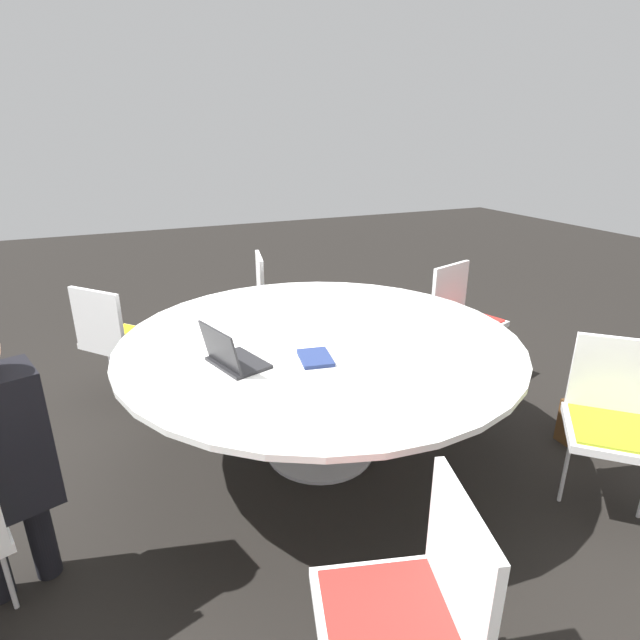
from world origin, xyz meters
name	(u,v)px	position (x,y,z in m)	size (l,w,h in m)	color
ground_plane	(320,451)	(0.00, 0.00, 0.00)	(16.00, 16.00, 0.00)	black
conference_table	(320,350)	(0.00, 0.00, 0.66)	(2.18, 2.18, 0.74)	#B7B7BC
chair_1	(413,604)	(0.34, 1.46, 0.52)	(0.52, 0.54, 0.86)	white
chair_2	(616,413)	(-1.15, 0.97, 0.52)	(0.61, 0.61, 0.86)	white
chair_3	(462,312)	(-1.41, -0.52, 0.52)	(0.55, 0.53, 0.86)	white
chair_4	(276,295)	(-0.24, -1.48, 0.52)	(0.50, 0.52, 0.86)	white
chair_5	(116,334)	(1.03, -1.09, 0.52)	(0.61, 0.61, 0.86)	white
laptop	(230,356)	(0.54, 0.17, 0.80)	(0.30, 0.35, 0.21)	#232326
spiral_notebook	(315,358)	(0.14, 0.26, 0.75)	(0.19, 0.23, 0.02)	navy
handbag	(589,419)	(-1.57, 0.54, 0.14)	(0.36, 0.16, 0.28)	#513319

